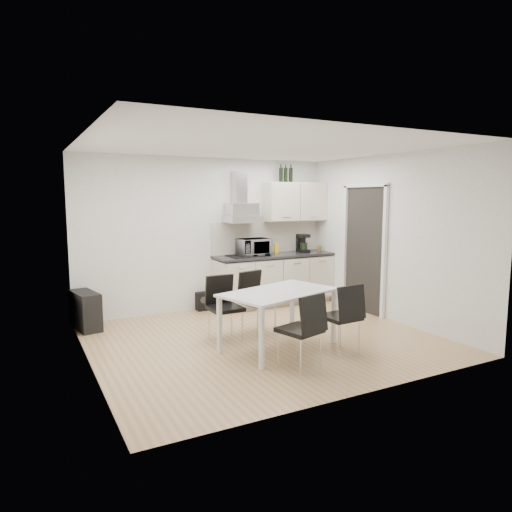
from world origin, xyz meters
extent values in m
plane|color=tan|center=(0.00, 0.00, 0.00)|extent=(4.50, 4.50, 0.00)
cube|color=white|center=(0.00, 2.00, 1.30)|extent=(4.50, 0.10, 2.60)
cube|color=white|center=(0.00, -2.00, 1.30)|extent=(4.50, 0.10, 2.60)
cube|color=white|center=(-2.25, 0.00, 1.30)|extent=(0.10, 4.00, 2.60)
cube|color=white|center=(2.25, 0.00, 1.30)|extent=(0.10, 4.00, 2.60)
plane|color=white|center=(0.00, 0.00, 2.60)|extent=(4.50, 4.50, 0.00)
cube|color=white|center=(2.21, 0.55, 1.05)|extent=(0.08, 1.04, 2.10)
cube|color=beige|center=(1.15, 1.74, 0.05)|extent=(2.16, 0.52, 0.10)
cube|color=silver|center=(1.15, 1.70, 0.48)|extent=(2.20, 0.60, 0.76)
cube|color=#28282B|center=(1.15, 1.69, 0.90)|extent=(2.22, 0.64, 0.04)
cube|color=beige|center=(1.15, 1.99, 1.21)|extent=(2.20, 0.02, 0.58)
cube|color=silver|center=(1.65, 1.82, 1.85)|extent=(1.20, 0.35, 0.70)
cube|color=silver|center=(0.55, 1.78, 1.65)|extent=(0.60, 0.46, 0.30)
cube|color=silver|center=(0.55, 1.89, 2.10)|extent=(0.22, 0.20, 0.55)
imported|color=silver|center=(0.72, 1.68, 1.10)|extent=(0.56, 0.33, 0.37)
cube|color=yellow|center=(1.25, 1.80, 1.01)|extent=(0.08, 0.04, 0.18)
cylinder|color=brown|center=(2.08, 1.65, 0.98)|extent=(0.04, 0.04, 0.11)
cylinder|color=#4C6626|center=(2.14, 1.65, 0.98)|extent=(0.04, 0.04, 0.11)
cylinder|color=black|center=(1.35, 1.82, 2.36)|extent=(0.07, 0.07, 0.32)
cylinder|color=black|center=(1.45, 1.82, 2.36)|extent=(0.07, 0.07, 0.32)
cylinder|color=black|center=(1.56, 1.82, 2.36)|extent=(0.07, 0.07, 0.32)
cube|color=white|center=(0.00, -0.41, 0.73)|extent=(1.65, 1.22, 0.03)
cube|color=white|center=(-0.55, -0.96, 0.36)|extent=(0.06, 0.06, 0.72)
cube|color=white|center=(0.76, -0.57, 0.36)|extent=(0.06, 0.06, 0.72)
cube|color=white|center=(-0.76, -0.25, 0.36)|extent=(0.06, 0.06, 0.72)
cube|color=white|center=(0.55, 0.14, 0.36)|extent=(0.06, 0.06, 0.72)
cube|color=black|center=(-2.09, 1.65, 0.28)|extent=(0.40, 0.71, 0.56)
cube|color=gold|center=(-1.95, 1.65, 0.48)|extent=(0.12, 0.59, 0.09)
cube|color=black|center=(-0.17, 1.90, 0.16)|extent=(0.19, 0.17, 0.31)
camera|label=1|loc=(-2.91, -5.32, 1.95)|focal=32.00mm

